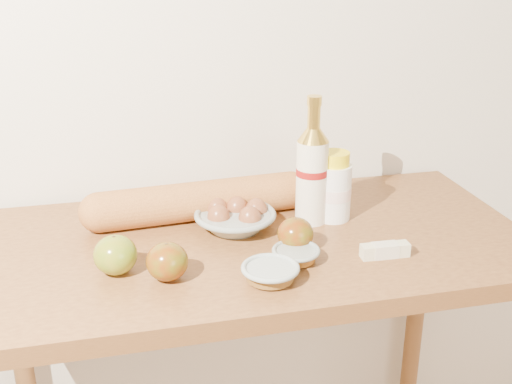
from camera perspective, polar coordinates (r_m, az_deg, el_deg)
back_wall at (r=1.59m, az=-3.10°, el=14.24°), size 3.50×0.02×2.60m
table at (r=1.45m, az=-0.28°, el=-8.56°), size 1.20×0.60×0.90m
bourbon_bottle at (r=1.43m, az=5.00°, el=1.75°), size 0.08×0.08×0.29m
cream_bottle at (r=1.47m, az=6.90°, el=0.35°), size 0.10×0.10×0.16m
egg_bowl at (r=1.42m, az=-1.84°, el=-2.30°), size 0.23×0.23×0.06m
baguette at (r=1.47m, az=-5.10°, el=-0.78°), size 0.54×0.13×0.09m
apple_yellowgreen at (r=1.26m, az=-12.39°, el=-5.48°), size 0.10×0.10×0.08m
apple_redgreen_front at (r=1.23m, az=-7.90°, el=-6.15°), size 0.10×0.10×0.07m
apple_redgreen_right at (r=1.33m, az=3.53°, el=-3.73°), size 0.09×0.09×0.07m
sugar_bowl at (r=1.22m, az=1.27°, el=-7.17°), size 0.12×0.12×0.03m
syrup_bowl at (r=1.29m, az=3.57°, el=-5.56°), size 0.12×0.12×0.03m
butter_stick at (r=1.33m, az=11.39°, el=-5.11°), size 0.10×0.03×0.03m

